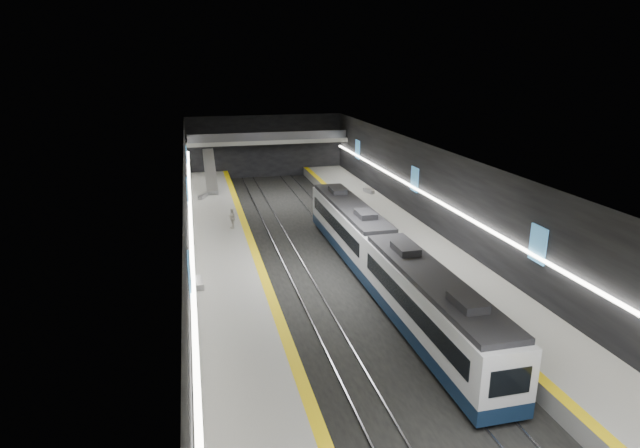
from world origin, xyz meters
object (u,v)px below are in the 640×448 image
object	(u,v)px
train	(382,257)
bench_right_far	(369,191)
bench_left_near	(199,283)
escalator	(210,171)
passenger_left_a	(232,218)
bench_left_far	(203,196)

from	to	relation	value
train	bench_right_far	distance (m)	22.76
bench_left_near	train	bearing A→B (deg)	-8.04
bench_right_far	escalator	bearing A→B (deg)	143.73
escalator	train	bearing A→B (deg)	-70.47
bench_left_near	passenger_left_a	size ratio (longest dim) A/B	0.96
escalator	bench_left_near	distance (m)	27.42
bench_left_near	bench_left_far	distance (m)	22.76
escalator	bench_left_near	bearing A→B (deg)	-94.19
bench_left_near	passenger_left_a	world-z (taller)	passenger_left_a
escalator	bench_left_near	xyz separation A→B (m)	(-2.00, -27.30, -1.69)
train	bench_left_far	bearing A→B (deg)	115.07
escalator	bench_left_far	xyz separation A→B (m)	(-1.06, -4.55, -1.70)
escalator	bench_left_near	size ratio (longest dim) A/B	4.75
escalator	bench_left_far	bearing A→B (deg)	-103.06
train	bench_left_near	distance (m)	12.07
bench_left_near	bench_right_far	world-z (taller)	bench_left_near
bench_left_near	bench_left_far	bearing A→B (deg)	83.85
bench_left_near	bench_left_far	xyz separation A→B (m)	(0.94, 22.74, -0.01)
bench_left_near	bench_right_far	distance (m)	27.88
bench_left_near	bench_left_far	world-z (taller)	bench_left_near
bench_left_far	bench_right_far	bearing A→B (deg)	18.27
bench_left_far	train	bearing A→B (deg)	-40.69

